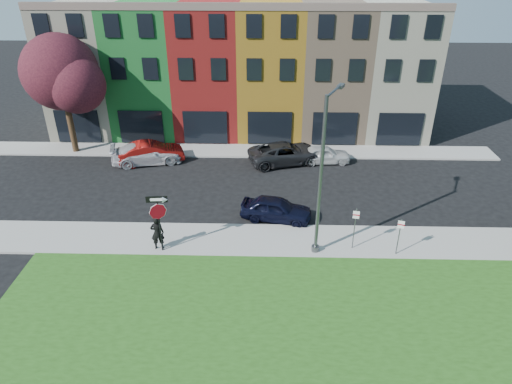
{
  "coord_description": "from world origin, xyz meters",
  "views": [
    {
      "loc": [
        -0.17,
        -17.22,
        14.03
      ],
      "look_at": [
        -0.74,
        4.0,
        2.46
      ],
      "focal_mm": 32.0,
      "sensor_mm": 36.0,
      "label": 1
    }
  ],
  "objects_px": {
    "stop_sign": "(158,212)",
    "street_lamp": "(322,177)",
    "sedan_near": "(276,209)",
    "man": "(157,233)"
  },
  "relations": [
    {
      "from": "stop_sign",
      "to": "sedan_near",
      "type": "relative_size",
      "value": 0.74
    },
    {
      "from": "man",
      "to": "street_lamp",
      "type": "xyz_separation_m",
      "value": [
        8.18,
        0.16,
        3.2
      ]
    },
    {
      "from": "man",
      "to": "street_lamp",
      "type": "relative_size",
      "value": 0.23
    },
    {
      "from": "stop_sign",
      "to": "man",
      "type": "bearing_deg",
      "value": 134.52
    },
    {
      "from": "stop_sign",
      "to": "street_lamp",
      "type": "distance_m",
      "value": 8.19
    },
    {
      "from": "sedan_near",
      "to": "street_lamp",
      "type": "height_order",
      "value": "street_lamp"
    },
    {
      "from": "stop_sign",
      "to": "sedan_near",
      "type": "bearing_deg",
      "value": 25.04
    },
    {
      "from": "man",
      "to": "stop_sign",
      "type": "bearing_deg",
      "value": 131.75
    },
    {
      "from": "stop_sign",
      "to": "street_lamp",
      "type": "height_order",
      "value": "street_lamp"
    },
    {
      "from": "street_lamp",
      "to": "stop_sign",
      "type": "bearing_deg",
      "value": -153.22
    }
  ]
}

